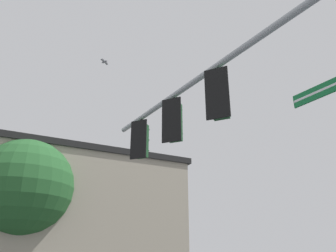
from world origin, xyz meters
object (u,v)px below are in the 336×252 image
traffic_light_nearest_pole (219,96)px  traffic_light_mid_outer (142,141)px  traffic_light_mid_inner (174,122)px  bird_flying (104,62)px

traffic_light_nearest_pole → traffic_light_mid_outer: same height
traffic_light_mid_inner → traffic_light_nearest_pole: bearing=-32.2°
traffic_light_nearest_pole → traffic_light_mid_inner: bearing=147.8°
traffic_light_mid_outer → bird_flying: (-1.76, 0.15, 3.39)m
traffic_light_nearest_pole → bird_flying: size_ratio=3.70×
traffic_light_mid_inner → traffic_light_mid_outer: same height
traffic_light_nearest_pole → traffic_light_mid_inner: same height
traffic_light_mid_inner → bird_flying: 4.86m
traffic_light_mid_outer → bird_flying: bird_flying is taller
traffic_light_nearest_pole → traffic_light_mid_outer: bearing=147.8°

